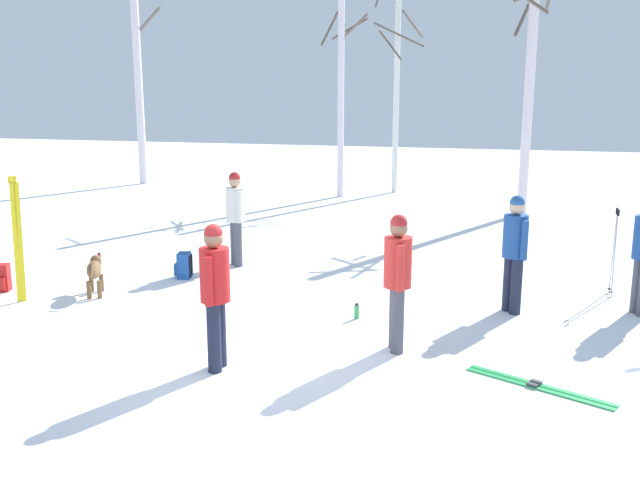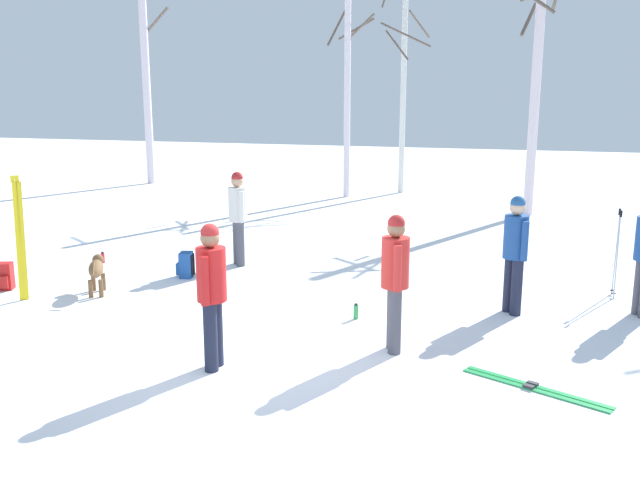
{
  "view_description": "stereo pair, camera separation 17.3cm",
  "coord_description": "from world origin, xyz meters",
  "views": [
    {
      "loc": [
        2.89,
        -7.54,
        3.21
      ],
      "look_at": [
        0.31,
        2.12,
        1.0
      ],
      "focal_mm": 39.14,
      "sensor_mm": 36.0,
      "label": 1
    },
    {
      "loc": [
        3.06,
        -7.49,
        3.21
      ],
      "look_at": [
        0.31,
        2.12,
        1.0
      ],
      "focal_mm": 39.14,
      "sensor_mm": 36.0,
      "label": 2
    }
  ],
  "objects": [
    {
      "name": "backpack_0",
      "position": [
        -4.81,
        1.51,
        0.21
      ],
      "size": [
        0.31,
        0.33,
        0.44
      ],
      "color": "red",
      "rests_on": "ground_plane"
    },
    {
      "name": "person_3",
      "position": [
        3.07,
        2.52,
        0.98
      ],
      "size": [
        0.34,
        0.44,
        1.72
      ],
      "color": "#1E2338",
      "rests_on": "ground_plane"
    },
    {
      "name": "person_1",
      "position": [
        -0.22,
        -0.51,
        0.98
      ],
      "size": [
        0.34,
        0.52,
        1.72
      ],
      "color": "#1E2338",
      "rests_on": "ground_plane"
    },
    {
      "name": "ski_pair_lying_0",
      "position": [
        3.36,
        -0.09,
        0.01
      ],
      "size": [
        1.58,
        0.85,
        0.05
      ],
      "color": "green",
      "rests_on": "ground_plane"
    },
    {
      "name": "birch_tree_1",
      "position": [
        -1.85,
        12.48,
        3.5
      ],
      "size": [
        1.51,
        1.5,
        6.7
      ],
      "color": "silver",
      "rests_on": "ground_plane"
    },
    {
      "name": "dog",
      "position": [
        -3.26,
        1.75,
        0.39
      ],
      "size": [
        0.48,
        0.82,
        0.57
      ],
      "color": "brown",
      "rests_on": "ground_plane"
    },
    {
      "name": "birch_tree_3",
      "position": [
        3.33,
        10.81,
        3.19
      ],
      "size": [
        1.23,
        1.27,
        6.04
      ],
      "color": "silver",
      "rests_on": "ground_plane"
    },
    {
      "name": "water_bottle_0",
      "position": [
        -4.27,
        3.46,
        0.1
      ],
      "size": [
        0.07,
        0.07,
        0.21
      ],
      "color": "red",
      "rests_on": "ground_plane"
    },
    {
      "name": "water_bottle_1",
      "position": [
        0.97,
        1.64,
        0.11
      ],
      "size": [
        0.07,
        0.07,
        0.22
      ],
      "color": "green",
      "rests_on": "ground_plane"
    },
    {
      "name": "backpack_1",
      "position": [
        -2.34,
        2.99,
        0.21
      ],
      "size": [
        0.32,
        0.3,
        0.44
      ],
      "color": "#1E4C99",
      "rests_on": "ground_plane"
    },
    {
      "name": "ground_plane",
      "position": [
        0.0,
        0.0,
        0.0
      ],
      "size": [
        60.0,
        60.0,
        0.0
      ],
      "primitive_type": "plane",
      "color": "white"
    },
    {
      "name": "ski_poles_0",
      "position": [
        4.59,
        3.81,
        0.74
      ],
      "size": [
        0.07,
        0.27,
        1.38
      ],
      "color": "#B2B2BC",
      "rests_on": "ground_plane"
    },
    {
      "name": "person_0",
      "position": [
        -1.79,
        4.04,
        0.98
      ],
      "size": [
        0.36,
        0.43,
        1.72
      ],
      "color": "#4C4C56",
      "rests_on": "ground_plane"
    },
    {
      "name": "ski_pair_planted_0",
      "position": [
        -4.12,
        1.13,
        0.95
      ],
      "size": [
        0.13,
        0.13,
        1.92
      ],
      "color": "yellow",
      "rests_on": "ground_plane"
    },
    {
      "name": "birch_tree_2",
      "position": [
        -0.43,
        13.69,
        3.28
      ],
      "size": [
        1.48,
        1.49,
        6.48
      ],
      "color": "silver",
      "rests_on": "ground_plane"
    },
    {
      "name": "birch_tree_0",
      "position": [
        -8.91,
        13.5,
        3.65
      ],
      "size": [
        1.71,
        1.73,
        6.93
      ],
      "color": "silver",
      "rests_on": "ground_plane"
    },
    {
      "name": "person_4",
      "position": [
        1.69,
        0.6,
        0.98
      ],
      "size": [
        0.34,
        0.5,
        1.72
      ],
      "color": "#4C4C56",
      "rests_on": "ground_plane"
    }
  ]
}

